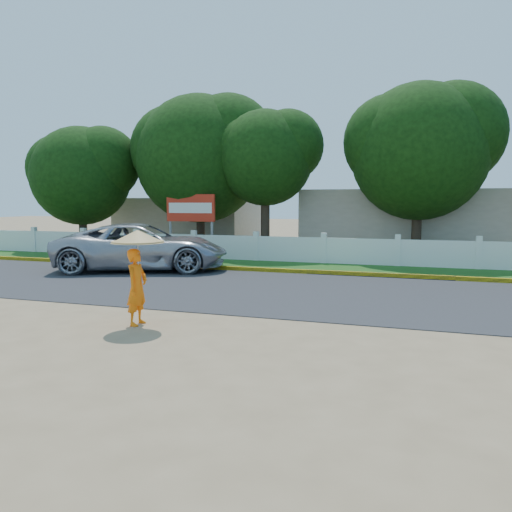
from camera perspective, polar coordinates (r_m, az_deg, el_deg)
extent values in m
plane|color=#9E8460|center=(10.61, -3.39, -8.14)|extent=(120.00, 120.00, 0.00)
cube|color=#38383A|center=(14.79, 3.01, -3.95)|extent=(60.00, 7.00, 0.02)
cube|color=#2D601E|center=(19.85, 6.96, -1.32)|extent=(60.00, 3.50, 0.03)
cube|color=yellow|center=(18.19, 5.93, -1.81)|extent=(40.00, 0.18, 0.16)
cube|color=silver|center=(21.20, 7.74, 0.61)|extent=(40.00, 0.10, 1.10)
cube|color=#B7AD99|center=(27.59, 16.50, 3.92)|extent=(10.00, 6.00, 3.20)
cube|color=#B7AD99|center=(31.73, -7.68, 4.05)|extent=(8.00, 5.00, 2.80)
imported|color=#A7A8AF|center=(19.47, -12.88, 1.02)|extent=(7.07, 5.07, 1.79)
imported|color=orange|center=(10.95, -13.45, -3.46)|extent=(0.40, 0.60, 1.64)
cylinder|color=#929297|center=(10.84, -13.31, -0.19)|extent=(0.02, 0.02, 1.06)
cone|color=tan|center=(10.80, -13.37, 2.20)|extent=(1.12, 1.12, 0.27)
cylinder|color=gray|center=(24.77, -9.74, 2.45)|extent=(0.12, 0.12, 2.00)
cylinder|color=gray|center=(23.83, -5.05, 2.36)|extent=(0.12, 0.12, 2.00)
cube|color=red|center=(24.23, -7.48, 5.47)|extent=(2.50, 0.12, 1.30)
cube|color=silver|center=(24.17, -7.55, 5.47)|extent=(2.25, 0.02, 0.49)
cylinder|color=#473828|center=(23.91, 17.88, 3.45)|extent=(0.44, 0.44, 3.14)
sphere|color=#173F0E|center=(23.98, 18.15, 11.23)|extent=(6.12, 6.12, 6.12)
cylinder|color=#473828|center=(24.70, 1.06, 4.19)|extent=(0.44, 0.44, 3.44)
sphere|color=#173F0E|center=(24.76, 1.08, 11.15)|extent=(4.66, 4.66, 4.66)
cylinder|color=#473828|center=(26.79, -6.35, 3.83)|extent=(0.44, 0.44, 2.98)
sphere|color=#173F0E|center=(26.85, -6.44, 10.94)|extent=(6.68, 6.68, 6.68)
cylinder|color=#473828|center=(28.88, -19.16, 3.24)|extent=(0.44, 0.44, 2.51)
sphere|color=#173F0E|center=(28.88, -19.36, 8.62)|extent=(5.29, 5.29, 5.29)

